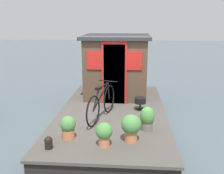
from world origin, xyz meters
name	(u,v)px	position (x,y,z in m)	size (l,w,h in m)	color
ground_plane	(113,124)	(0.00, 0.00, 0.00)	(60.00, 60.00, 0.00)	#4C5B60
houseboat_deck	(113,117)	(0.00, 0.00, 0.20)	(5.42, 2.78, 0.40)	#4C4742
houseboat_cabin	(116,65)	(1.60, 0.00, 1.36)	(2.13, 2.04, 1.90)	#4C3828
bicycle	(102,103)	(-0.61, 0.22, 0.80)	(1.69, 0.61, 0.86)	black
potted_plant_lavender	(147,118)	(-1.21, -0.85, 0.67)	(0.32, 0.32, 0.53)	slate
potted_plant_basil	(104,133)	(-2.05, 0.01, 0.67)	(0.33, 0.33, 0.48)	#C6754C
potted_plant_succulent	(68,127)	(-1.77, 0.77, 0.65)	(0.31, 0.31, 0.48)	#C6754C
potted_plant_thyme	(131,127)	(-1.80, -0.50, 0.71)	(0.40, 0.40, 0.56)	#C6754C
charcoal_grill	(140,101)	(0.10, -0.73, 0.65)	(0.30, 0.30, 0.34)	black
mooring_bollard	(49,142)	(-2.23, 1.04, 0.52)	(0.16, 0.16, 0.24)	black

